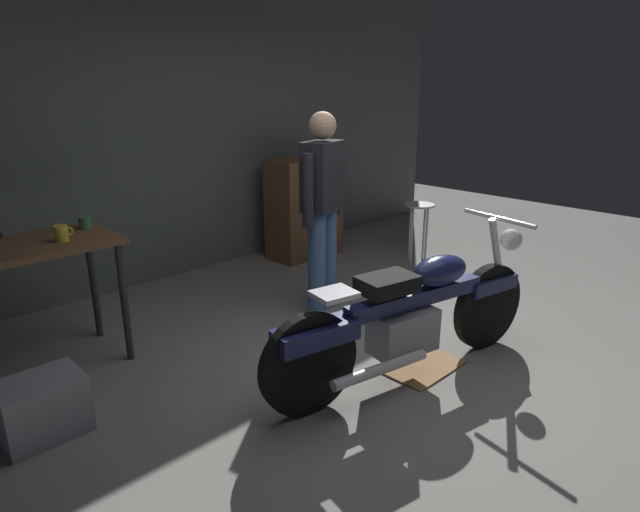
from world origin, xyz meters
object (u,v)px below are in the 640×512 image
Objects in this scene: shop_stool at (419,217)px; wooden_dresser at (304,208)px; person_standing at (322,205)px; mug_yellow_tall at (62,233)px; motorcycle at (412,313)px; mug_green_speckled at (85,222)px; storage_bin at (42,407)px.

shop_stool is 1.27m from wooden_dresser.
person_standing is 1.75m from shop_stool.
mug_yellow_tall is at bearing -31.37° from person_standing.
mug_yellow_tall is at bearing 143.14° from motorcycle.
person_standing is 13.79× the size of mug_yellow_tall.
mug_yellow_tall is (-1.53, 1.69, 0.50)m from motorcycle.
person_standing is 1.52× the size of wooden_dresser.
mug_yellow_tall is at bearing 175.75° from shop_stool.
person_standing reaches higher than mug_green_speckled.
shop_stool is 3.41m from mug_green_speckled.
mug_yellow_tall is at bearing -137.51° from mug_green_speckled.
wooden_dresser is (0.94, 1.24, -0.38)m from person_standing.
mug_green_speckled reaches higher than shop_stool.
mug_yellow_tall is (0.45, 0.65, 0.78)m from storage_bin.
shop_stool is at bearing 170.13° from person_standing.
wooden_dresser reaches higher than motorcycle.
mug_green_speckled is at bearing 51.68° from storage_bin.
wooden_dresser reaches higher than storage_bin.
storage_bin is 3.63× the size of mug_yellow_tall.
person_standing is 2.61× the size of shop_stool.
mug_green_speckled reaches higher than storage_bin.
motorcycle is 19.21× the size of mug_green_speckled.
person_standing reaches higher than storage_bin.
shop_stool is at bearing 5.50° from storage_bin.
person_standing is at bearing -172.71° from shop_stool.
mug_yellow_tall reaches higher than motorcycle.
storage_bin is at bearing -124.60° from mug_yellow_tall.
person_standing reaches higher than mug_yellow_tall.
shop_stool is (1.68, 0.22, -0.43)m from person_standing.
mug_yellow_tall is (-0.24, -0.22, 0.01)m from mug_green_speckled.
storage_bin is at bearing -128.32° from mug_green_speckled.
motorcycle is 2.50m from shop_stool.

